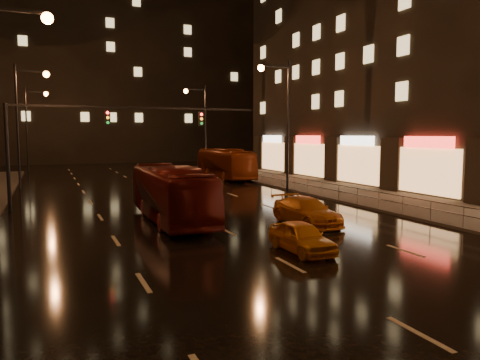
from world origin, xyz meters
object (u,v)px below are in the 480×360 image
(taxi_near, at_px, (302,237))
(taxi_far, at_px, (307,211))
(bus_red, at_px, (171,193))
(bus_curb, at_px, (225,164))

(taxi_near, distance_m, taxi_far, 5.50)
(taxi_far, bearing_deg, taxi_near, -124.69)
(taxi_far, bearing_deg, bus_red, 145.92)
(bus_red, bearing_deg, taxi_near, -69.20)
(bus_red, xyz_separation_m, taxi_far, (5.90, -3.69, -0.75))
(bus_curb, bearing_deg, taxi_near, -104.52)
(bus_curb, distance_m, taxi_near, 29.74)
(taxi_near, bearing_deg, bus_red, 108.78)
(bus_red, relative_size, bus_curb, 0.94)
(bus_red, distance_m, taxi_far, 7.00)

